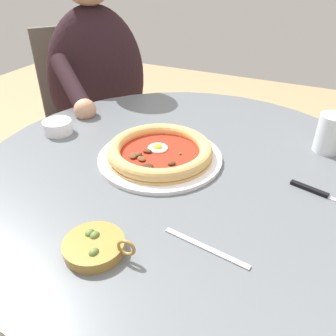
% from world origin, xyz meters
% --- Properties ---
extents(dining_table, '(1.01, 1.01, 0.72)m').
position_xyz_m(dining_table, '(0.00, 0.00, 0.57)').
color(dining_table, '#565B60').
rests_on(dining_table, ground).
extents(pizza_on_plate, '(0.31, 0.31, 0.04)m').
position_xyz_m(pizza_on_plate, '(-0.00, -0.07, 0.74)').
color(pizza_on_plate, white).
rests_on(pizza_on_plate, dining_table).
extents(water_glass, '(0.07, 0.07, 0.10)m').
position_xyz_m(water_glass, '(-0.23, 0.30, 0.76)').
color(water_glass, silver).
rests_on(water_glass, dining_table).
extents(steak_knife, '(0.07, 0.21, 0.01)m').
position_xyz_m(steak_knife, '(-0.01, 0.32, 0.72)').
color(steak_knife, silver).
rests_on(steak_knife, dining_table).
extents(ramekin_capers, '(0.08, 0.08, 0.04)m').
position_xyz_m(ramekin_capers, '(-0.01, -0.39, 0.74)').
color(ramekin_capers, white).
rests_on(ramekin_capers, dining_table).
extents(olive_pan, '(0.11, 0.13, 0.04)m').
position_xyz_m(olive_pan, '(0.32, -0.03, 0.73)').
color(olive_pan, olive).
rests_on(olive_pan, dining_table).
extents(fork_utensil, '(0.03, 0.16, 0.00)m').
position_xyz_m(fork_utensil, '(0.24, 0.14, 0.72)').
color(fork_utensil, '#BCBCC1').
rests_on(fork_utensil, dining_table).
extents(diner_person, '(0.55, 0.43, 1.18)m').
position_xyz_m(diner_person, '(-0.43, -0.56, 0.53)').
color(diner_person, '#282833').
rests_on(diner_person, ground).
extents(cafe_chair_diner, '(0.61, 0.61, 0.89)m').
position_xyz_m(cafe_chair_diner, '(-0.52, -0.68, 0.54)').
color(cafe_chair_diner, '#504A45').
rests_on(cafe_chair_diner, ground).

